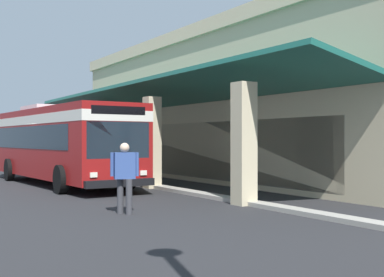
{
  "coord_description": "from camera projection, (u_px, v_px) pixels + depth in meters",
  "views": [
    {
      "loc": [
        21.2,
        -6.13,
        1.87
      ],
      "look_at": [
        4.24,
        4.04,
        1.9
      ],
      "focal_mm": 47.71,
      "sensor_mm": 36.0,
      "label": 1
    }
  ],
  "objects": [
    {
      "name": "potted_palm",
      "position": [
        99.0,
        160.0,
        29.15
      ],
      "size": [
        1.78,
        1.92,
        3.02
      ],
      "color": "gray",
      "rests_on": "ground"
    },
    {
      "name": "plaza_building",
      "position": [
        293.0,
        109.0,
        27.12
      ],
      "size": [
        23.76,
        17.24,
        6.97
      ],
      "color": "#C6B793",
      "rests_on": "ground"
    },
    {
      "name": "ground",
      "position": [
        216.0,
        177.0,
        25.45
      ],
      "size": [
        120.0,
        120.0,
        0.0
      ],
      "primitive_type": "plane",
      "color": "#262628"
    },
    {
      "name": "transit_bus",
      "position": [
        60.0,
        140.0,
        21.2
      ],
      "size": [
        11.33,
        3.22,
        3.34
      ],
      "color": "maroon",
      "rests_on": "ground"
    },
    {
      "name": "curb_strip",
      "position": [
        125.0,
        181.0,
        22.16
      ],
      "size": [
        28.15,
        0.5,
        0.12
      ],
      "primitive_type": "cube",
      "color": "#9E998E",
      "rests_on": "ground"
    },
    {
      "name": "pedestrian",
      "position": [
        125.0,
        174.0,
        12.74
      ],
      "size": [
        0.44,
        0.66,
        1.79
      ],
      "color": "#38383D",
      "rests_on": "ground"
    }
  ]
}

